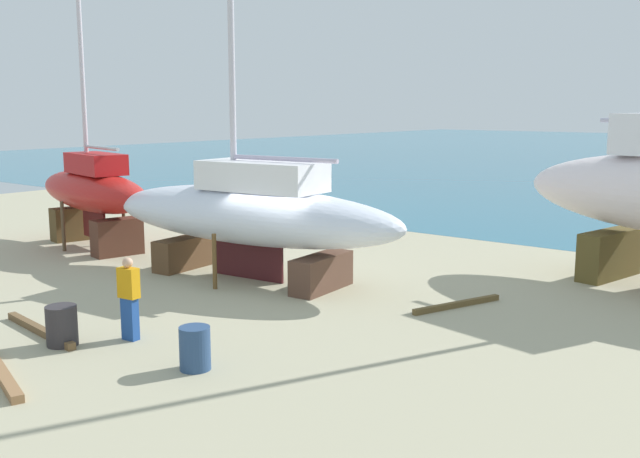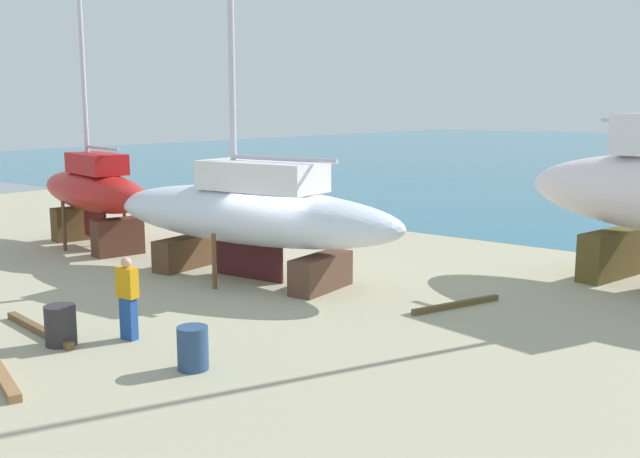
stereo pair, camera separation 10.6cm
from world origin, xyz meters
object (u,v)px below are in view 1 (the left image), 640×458
at_px(sailboat_far_slipway, 249,212).
at_px(barrel_rust_far, 195,348).
at_px(sailboat_large_starboard, 93,192).
at_px(worker, 129,297).
at_px(barrel_tipped_right, 62,326).

bearing_deg(sailboat_far_slipway, barrel_rust_far, 120.44).
xyz_separation_m(sailboat_large_starboard, worker, (9.31, -5.63, -1.02)).
distance_m(barrel_tipped_right, barrel_rust_far, 3.27).
xyz_separation_m(sailboat_large_starboard, barrel_rust_far, (11.70, -5.98, -1.53)).
xyz_separation_m(sailboat_far_slipway, barrel_tipped_right, (1.04, -6.65, -1.49)).
bearing_deg(sailboat_large_starboard, sailboat_far_slipway, -168.75).
xyz_separation_m(barrel_tipped_right, barrel_rust_far, (3.18, 0.74, -0.01)).
xyz_separation_m(worker, barrel_rust_far, (2.38, -0.35, -0.51)).
distance_m(sailboat_far_slipway, sailboat_large_starboard, 7.48).
height_order(barrel_tipped_right, barrel_rust_far, barrel_tipped_right).
distance_m(sailboat_large_starboard, worker, 10.93).
xyz_separation_m(sailboat_far_slipway, sailboat_large_starboard, (-7.48, 0.07, 0.03)).
bearing_deg(worker, barrel_tipped_right, 137.39).
bearing_deg(sailboat_far_slipway, sailboat_large_starboard, -5.64).
relative_size(worker, barrel_tipped_right, 2.12).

